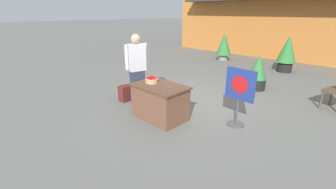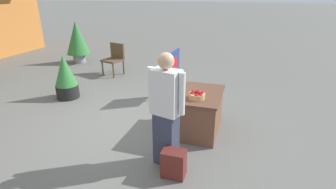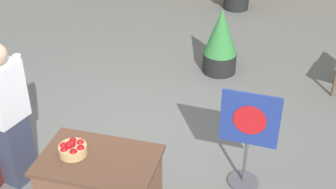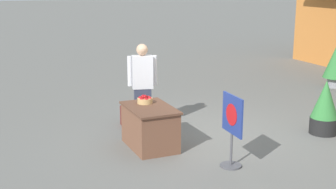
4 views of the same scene
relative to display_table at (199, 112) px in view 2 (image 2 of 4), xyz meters
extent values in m
plane|color=slate|center=(-0.07, 1.30, -0.39)|extent=(120.00, 120.00, 0.00)
cube|color=brown|center=(0.00, 0.00, -0.02)|extent=(1.12, 0.74, 0.74)
cube|color=brown|center=(0.00, 0.00, 0.37)|extent=(1.20, 0.79, 0.04)
cylinder|color=tan|center=(-0.27, 0.01, 0.44)|extent=(0.29, 0.29, 0.10)
sphere|color=#A30F14|center=(-0.18, 0.00, 0.48)|extent=(0.08, 0.08, 0.08)
sphere|color=red|center=(-0.22, 0.08, 0.48)|extent=(0.08, 0.08, 0.08)
sphere|color=#A30F14|center=(-0.31, 0.09, 0.48)|extent=(0.08, 0.08, 0.08)
sphere|color=red|center=(-0.37, 0.00, 0.48)|extent=(0.08, 0.08, 0.08)
sphere|color=#A30F14|center=(-0.33, -0.07, 0.48)|extent=(0.08, 0.08, 0.08)
sphere|color=#A30F14|center=(-0.22, -0.07, 0.48)|extent=(0.08, 0.08, 0.08)
sphere|color=#A30F14|center=(-0.28, 0.01, 0.51)|extent=(0.08, 0.08, 0.08)
sphere|color=#A30F14|center=(-0.30, -0.02, 0.51)|extent=(0.08, 0.08, 0.08)
cube|color=#33384C|center=(-1.16, 0.29, 0.04)|extent=(0.32, 0.39, 0.86)
cube|color=silver|center=(-1.16, 0.29, 0.80)|extent=(0.35, 0.47, 0.67)
sphere|color=tan|center=(-1.16, 0.29, 1.26)|extent=(0.24, 0.24, 0.24)
cylinder|color=silver|center=(-1.09, 0.54, 0.83)|extent=(0.09, 0.09, 0.62)
cylinder|color=silver|center=(-1.22, 0.04, 0.83)|extent=(0.09, 0.09, 0.62)
cube|color=maroon|center=(-1.44, 0.09, -0.18)|extent=(0.24, 0.34, 0.42)
cylinder|color=#4C4C51|center=(1.40, 0.90, -0.38)|extent=(0.36, 0.36, 0.03)
cylinder|color=#4C4C51|center=(1.40, 0.90, -0.09)|extent=(0.04, 0.04, 0.55)
cube|color=navy|center=(1.40, 0.90, 0.51)|extent=(0.65, 0.07, 0.65)
cylinder|color=red|center=(1.40, 0.88, 0.51)|extent=(0.36, 0.03, 0.36)
cylinder|color=brown|center=(2.47, 3.18, -0.17)|extent=(0.05, 0.05, 0.45)
cylinder|color=brown|center=(2.60, 3.63, -0.17)|extent=(0.05, 0.05, 0.45)
cylinder|color=brown|center=(2.92, 3.06, -0.17)|extent=(0.05, 0.05, 0.45)
cylinder|color=brown|center=(3.05, 3.51, -0.17)|extent=(0.05, 0.05, 0.45)
cube|color=brown|center=(2.76, 3.34, 0.08)|extent=(0.68, 0.68, 0.06)
cube|color=brown|center=(3.00, 3.28, 0.35)|extent=(0.20, 0.55, 0.48)
cylinder|color=black|center=(0.67, 3.50, -0.22)|extent=(0.55, 0.55, 0.34)
cone|color=#337A38|center=(0.67, 3.50, 0.33)|extent=(0.54, 0.54, 0.77)
cylinder|color=gray|center=(3.77, 5.32, -0.22)|extent=(0.45, 0.45, 0.34)
cone|color=#337A38|center=(3.77, 5.32, 0.54)|extent=(0.84, 0.84, 1.18)
camera|label=1|loc=(3.37, -3.19, 1.89)|focal=24.00mm
camera|label=2|loc=(-4.47, -0.78, 2.16)|focal=28.00mm
camera|label=3|loc=(1.62, -3.33, 3.41)|focal=50.00mm
camera|label=4|loc=(7.68, -2.97, 2.68)|focal=50.00mm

